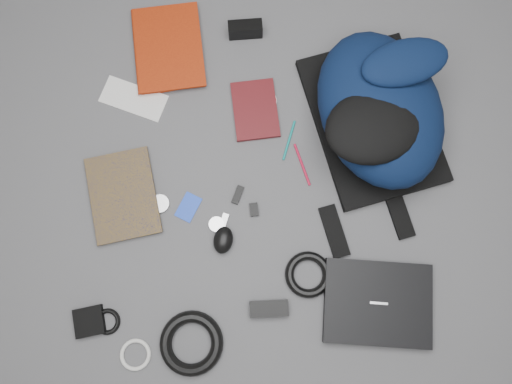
# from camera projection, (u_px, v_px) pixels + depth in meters

# --- Properties ---
(ground) EXTENTS (4.00, 4.00, 0.00)m
(ground) POSITION_uv_depth(u_px,v_px,m) (256.00, 193.00, 1.53)
(ground) COLOR #4F4F51
(ground) RESTS_ON ground
(backpack) EXTENTS (0.55, 0.65, 0.23)m
(backpack) POSITION_uv_depth(u_px,v_px,m) (380.00, 109.00, 1.46)
(backpack) COLOR black
(backpack) RESTS_ON ground
(laptop) EXTENTS (0.32, 0.25, 0.03)m
(laptop) POSITION_uv_depth(u_px,v_px,m) (378.00, 303.00, 1.45)
(laptop) COLOR black
(laptop) RESTS_ON ground
(textbook_red) EXTENTS (0.28, 0.33, 0.03)m
(textbook_red) POSITION_uv_depth(u_px,v_px,m) (134.00, 52.00, 1.60)
(textbook_red) COLOR maroon
(textbook_red) RESTS_ON ground
(comic_book) EXTENTS (0.27, 0.32, 0.02)m
(comic_book) POSITION_uv_depth(u_px,v_px,m) (91.00, 202.00, 1.51)
(comic_book) COLOR #9C770B
(comic_book) RESTS_ON ground
(envelope) EXTENTS (0.22, 0.14, 0.00)m
(envelope) POSITION_uv_depth(u_px,v_px,m) (134.00, 99.00, 1.59)
(envelope) COLOR silver
(envelope) RESTS_ON ground
(dvd_case) EXTENTS (0.17, 0.22, 0.02)m
(dvd_case) POSITION_uv_depth(u_px,v_px,m) (255.00, 110.00, 1.57)
(dvd_case) COLOR #410C0F
(dvd_case) RESTS_ON ground
(compact_camera) EXTENTS (0.11, 0.06, 0.06)m
(compact_camera) POSITION_uv_depth(u_px,v_px,m) (245.00, 29.00, 1.60)
(compact_camera) COLOR black
(compact_camera) RESTS_ON ground
(sticker_disc) EXTENTS (0.09, 0.09, 0.00)m
(sticker_disc) POSITION_uv_depth(u_px,v_px,m) (266.00, 101.00, 1.58)
(sticker_disc) COLOR white
(sticker_disc) RESTS_ON ground
(pen_teal) EXTENTS (0.03, 0.13, 0.01)m
(pen_teal) POSITION_uv_depth(u_px,v_px,m) (289.00, 140.00, 1.56)
(pen_teal) COLOR #0E7E7B
(pen_teal) RESTS_ON ground
(pen_red) EXTENTS (0.06, 0.13, 0.01)m
(pen_red) POSITION_uv_depth(u_px,v_px,m) (302.00, 165.00, 1.54)
(pen_red) COLOR #B60E2E
(pen_red) RESTS_ON ground
(id_badge) EXTENTS (0.08, 0.10, 0.00)m
(id_badge) POSITION_uv_depth(u_px,v_px,m) (188.00, 207.00, 1.52)
(id_badge) COLOR blue
(id_badge) RESTS_ON ground
(usb_black) EXTENTS (0.04, 0.06, 0.01)m
(usb_black) POSITION_uv_depth(u_px,v_px,m) (238.00, 195.00, 1.52)
(usb_black) COLOR black
(usb_black) RESTS_ON ground
(usb_silver) EXTENTS (0.03, 0.05, 0.01)m
(usb_silver) POSITION_uv_depth(u_px,v_px,m) (224.00, 221.00, 1.51)
(usb_silver) COLOR #A4A4A6
(usb_silver) RESTS_ON ground
(key_fob) EXTENTS (0.03, 0.04, 0.01)m
(key_fob) POSITION_uv_depth(u_px,v_px,m) (254.00, 210.00, 1.51)
(key_fob) COLOR black
(key_fob) RESTS_ON ground
(mouse) EXTENTS (0.07, 0.09, 0.04)m
(mouse) POSITION_uv_depth(u_px,v_px,m) (223.00, 240.00, 1.48)
(mouse) COLOR black
(mouse) RESTS_ON ground
(headphone_left) EXTENTS (0.07, 0.07, 0.01)m
(headphone_left) POSITION_uv_depth(u_px,v_px,m) (160.00, 204.00, 1.52)
(headphone_left) COLOR #B0B0B2
(headphone_left) RESTS_ON ground
(headphone_right) EXTENTS (0.06, 0.06, 0.01)m
(headphone_right) POSITION_uv_depth(u_px,v_px,m) (217.00, 224.00, 1.51)
(headphone_right) COLOR silver
(headphone_right) RESTS_ON ground
(cable_coil) EXTENTS (0.18, 0.18, 0.03)m
(cable_coil) POSITION_uv_depth(u_px,v_px,m) (308.00, 275.00, 1.47)
(cable_coil) COLOR black
(cable_coil) RESTS_ON ground
(power_brick) EXTENTS (0.12, 0.06, 0.03)m
(power_brick) POSITION_uv_depth(u_px,v_px,m) (269.00, 309.00, 1.45)
(power_brick) COLOR black
(power_brick) RESTS_ON ground
(power_cord_coil) EXTENTS (0.21, 0.21, 0.04)m
(power_cord_coil) POSITION_uv_depth(u_px,v_px,m) (191.00, 343.00, 1.43)
(power_cord_coil) COLOR black
(power_cord_coil) RESTS_ON ground
(pouch) EXTENTS (0.11, 0.11, 0.02)m
(pouch) POSITION_uv_depth(u_px,v_px,m) (89.00, 321.00, 1.45)
(pouch) COLOR black
(pouch) RESTS_ON ground
(earbud_coil) EXTENTS (0.09, 0.09, 0.01)m
(earbud_coil) POSITION_uv_depth(u_px,v_px,m) (107.00, 322.00, 1.45)
(earbud_coil) COLOR black
(earbud_coil) RESTS_ON ground
(white_cable_coil) EXTENTS (0.11, 0.11, 0.01)m
(white_cable_coil) POSITION_uv_depth(u_px,v_px,m) (135.00, 355.00, 1.43)
(white_cable_coil) COLOR silver
(white_cable_coil) RESTS_ON ground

